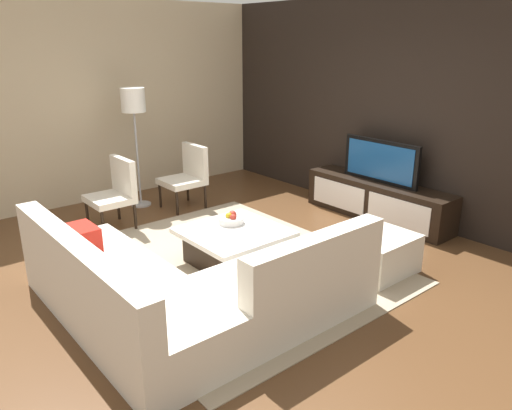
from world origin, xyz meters
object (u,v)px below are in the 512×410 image
television (381,161)px  coffee_table (234,246)px  accent_chair_near (116,189)px  sectional_couch (183,290)px  media_console (377,200)px  fruit_bowl (231,219)px  ottoman (374,252)px  accent_chair_far (188,173)px  floor_lamp (134,107)px

television → coffee_table: 2.37m
accent_chair_near → sectional_couch: bearing=-2.2°
media_console → fruit_bowl: size_ratio=7.37×
media_console → ottoman: 1.59m
accent_chair_far → fruit_bowl: bearing=-11.6°
floor_lamp → accent_chair_far: 1.14m
sectional_couch → fruit_bowl: (-0.78, 1.10, 0.14)m
media_console → coffee_table: size_ratio=2.12×
television → ottoman: bearing=-54.2°
coffee_table → floor_lamp: 2.67m
sectional_couch → floor_lamp: size_ratio=1.46×
media_console → accent_chair_far: 2.61m
accent_chair_near → accent_chair_far: bearing=105.9°
ottoman → accent_chair_far: accent_chair_far is taller
sectional_couch → coffee_table: size_ratio=2.46×
media_console → accent_chair_near: accent_chair_near is taller
accent_chair_near → media_console: bearing=65.8°
floor_lamp → coffee_table: bearing=-3.7°
accent_chair_near → fruit_bowl: bearing=29.4°
media_console → accent_chair_far: size_ratio=2.37×
accent_chair_near → ottoman: (2.84, 1.46, -0.29)m
accent_chair_near → floor_lamp: bearing=144.2°
media_console → ottoman: (0.93, -1.29, -0.05)m
floor_lamp → ottoman: floor_lamp is taller
television → coffee_table: (-0.10, -2.30, -0.57)m
coffee_table → fruit_bowl: bearing=150.5°
media_console → sectional_couch: sectional_couch is taller
accent_chair_near → floor_lamp: (-0.58, 0.61, 0.89)m
television → floor_lamp: bearing=-139.3°
sectional_couch → media_console: bearing=98.7°
floor_lamp → accent_chair_far: (0.48, 0.50, -0.90)m
sectional_couch → accent_chair_near: accent_chair_near is taller
sectional_couch → fruit_bowl: sectional_couch is taller
ottoman → accent_chair_far: 2.98m
coffee_table → accent_chair_far: accent_chair_far is taller
accent_chair_far → coffee_table: bearing=-12.8°
media_console → coffee_table: bearing=-92.5°
television → media_console: bearing=-90.0°
floor_lamp → ottoman: bearing=14.0°
sectional_couch → coffee_table: 1.17m
coffee_table → fruit_bowl: 0.30m
sectional_couch → accent_chair_near: (-2.41, 0.54, 0.21)m
coffee_table → fruit_bowl: size_ratio=3.48×
ottoman → television: bearing=125.8°
sectional_couch → floor_lamp: 3.39m
fruit_bowl → media_console: bearing=82.8°
fruit_bowl → accent_chair_far: (-1.74, 0.56, 0.06)m
accent_chair_near → fruit_bowl: (1.63, 0.56, -0.07)m
coffee_table → media_console: bearing=87.5°
ottoman → accent_chair_far: size_ratio=0.80×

